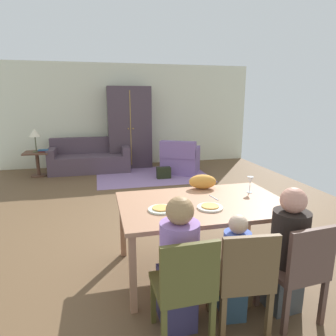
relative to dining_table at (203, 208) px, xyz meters
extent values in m
cube|color=brown|center=(-0.14, 2.11, -0.70)|extent=(6.83, 6.71, 0.02)
cube|color=beige|center=(-0.14, 5.52, 0.66)|extent=(6.83, 0.10, 2.70)
cube|color=#A87555|center=(0.00, 0.00, 0.05)|extent=(1.71, 1.09, 0.04)
cube|color=#A87555|center=(-0.80, -0.49, -0.33)|extent=(0.06, 0.06, 0.72)
cube|color=#A87555|center=(0.80, -0.49, -0.33)|extent=(0.06, 0.06, 0.72)
cube|color=#A87555|center=(-0.80, 0.49, -0.33)|extent=(0.06, 0.06, 0.72)
cube|color=#A87555|center=(0.80, 0.49, -0.33)|extent=(0.06, 0.06, 0.72)
cylinder|color=silver|center=(-0.47, -0.12, 0.08)|extent=(0.25, 0.25, 0.02)
cylinder|color=gold|center=(-0.47, -0.12, 0.09)|extent=(0.17, 0.17, 0.01)
cylinder|color=white|center=(0.00, -0.18, 0.08)|extent=(0.25, 0.25, 0.02)
cylinder|color=gold|center=(0.00, -0.18, 0.09)|extent=(0.17, 0.17, 0.01)
cylinder|color=silver|center=(0.62, 0.18, 0.07)|extent=(0.06, 0.06, 0.01)
cylinder|color=silver|center=(0.62, 0.18, 0.12)|extent=(0.01, 0.01, 0.09)
cone|color=silver|center=(0.62, 0.18, 0.21)|extent=(0.07, 0.07, 0.09)
cube|color=silver|center=(-0.26, -0.05, 0.07)|extent=(0.04, 0.15, 0.01)
cube|color=silver|center=(0.15, 0.10, 0.07)|extent=(0.04, 0.17, 0.01)
cube|color=#4C451C|center=(-0.47, -0.83, -0.26)|extent=(0.43, 0.43, 0.04)
cube|color=#4C451C|center=(-0.47, -1.02, -0.03)|extent=(0.42, 0.05, 0.42)
cube|color=#4C451C|center=(-0.29, -0.64, -0.49)|extent=(0.04, 0.04, 0.41)
cube|color=#4C451C|center=(-0.65, -0.65, -0.49)|extent=(0.04, 0.04, 0.41)
cube|color=#4C451C|center=(-0.29, -1.00, -0.49)|extent=(0.04, 0.04, 0.41)
cube|color=#4C451C|center=(-0.65, -1.01, -0.49)|extent=(0.04, 0.04, 0.41)
cube|color=#373156|center=(-0.47, -0.69, -0.47)|extent=(0.27, 0.35, 0.45)
cylinder|color=#986DB8|center=(-0.47, -0.77, -0.01)|extent=(0.30, 0.30, 0.46)
sphere|color=#9F774A|center=(-0.47, -0.77, 0.31)|extent=(0.21, 0.21, 0.21)
cube|color=brown|center=(0.00, -0.83, -0.26)|extent=(0.46, 0.46, 0.04)
cube|color=brown|center=(-0.02, -1.01, -0.03)|extent=(0.42, 0.08, 0.42)
cube|color=brown|center=(0.20, -0.67, -0.49)|extent=(0.04, 0.04, 0.41)
cube|color=brown|center=(-0.16, -0.63, -0.49)|extent=(0.04, 0.04, 0.41)
cube|color=brown|center=(0.16, -1.02, -0.49)|extent=(0.04, 0.04, 0.41)
cube|color=brown|center=(-0.20, -0.99, -0.49)|extent=(0.04, 0.04, 0.41)
cube|color=#2A4252|center=(0.01, -0.71, -0.47)|extent=(0.21, 0.26, 0.45)
cylinder|color=#485FB9|center=(0.00, -0.77, -0.08)|extent=(0.22, 0.22, 0.33)
sphere|color=beige|center=(0.00, -0.77, 0.16)|extent=(0.15, 0.15, 0.15)
cube|color=#4D3329|center=(0.47, -0.83, -0.26)|extent=(0.45, 0.45, 0.04)
cube|color=#4D3329|center=(0.49, -1.02, -0.03)|extent=(0.42, 0.08, 0.42)
cube|color=#4D3329|center=(0.63, -0.63, -0.49)|extent=(0.04, 0.04, 0.41)
cube|color=#4D3329|center=(0.28, -0.66, -0.49)|extent=(0.04, 0.04, 0.41)
cube|color=#4D3329|center=(0.67, -0.99, -0.49)|extent=(0.04, 0.04, 0.41)
cube|color=#4D3329|center=(0.31, -1.02, -0.49)|extent=(0.04, 0.04, 0.41)
cube|color=#3C4040|center=(0.46, -0.69, -0.47)|extent=(0.29, 0.36, 0.45)
cylinder|color=black|center=(0.47, -0.77, -0.01)|extent=(0.30, 0.30, 0.46)
sphere|color=tan|center=(0.47, -0.77, 0.31)|extent=(0.21, 0.21, 0.21)
ellipsoid|color=gold|center=(0.15, 0.45, 0.15)|extent=(0.35, 0.23, 0.17)
cube|color=#8E6E9C|center=(0.21, 4.03, -0.69)|extent=(2.60, 1.80, 0.01)
cube|color=#4E3D48|center=(-1.23, 4.83, -0.48)|extent=(1.94, 0.84, 0.42)
cube|color=#4E3D48|center=(-1.23, 5.17, -0.07)|extent=(1.94, 0.20, 0.40)
cube|color=#4E3D48|center=(-2.11, 4.83, -0.17)|extent=(0.18, 0.84, 0.20)
cube|color=#4E3D48|center=(-0.35, 4.83, -0.17)|extent=(0.18, 0.84, 0.20)
cube|color=slate|center=(0.97, 4.23, -0.48)|extent=(1.14, 1.14, 0.42)
cube|color=slate|center=(0.81, 3.93, -0.07)|extent=(0.85, 0.57, 0.40)
cube|color=slate|center=(1.27, 4.07, -0.17)|extent=(0.55, 0.83, 0.20)
cube|color=slate|center=(0.67, 4.38, -0.17)|extent=(0.55, 0.83, 0.20)
cube|color=#43343D|center=(-0.19, 5.13, 0.36)|extent=(1.10, 0.56, 2.10)
cube|color=#B98D34|center=(-0.19, 4.85, 0.36)|extent=(0.02, 0.01, 1.89)
sphere|color=#B98D34|center=(-0.25, 4.84, 0.36)|extent=(0.04, 0.04, 0.04)
sphere|color=#B98D34|center=(-0.13, 4.84, 0.36)|extent=(0.04, 0.04, 0.04)
cube|color=brown|center=(-2.42, 4.63, -0.13)|extent=(0.56, 0.56, 0.03)
cylinder|color=brown|center=(-2.42, 4.63, -0.42)|extent=(0.08, 0.08, 0.55)
cylinder|color=brown|center=(-2.42, 4.63, -0.68)|extent=(0.36, 0.36, 0.03)
cylinder|color=#494A2C|center=(-2.42, 4.63, -0.10)|extent=(0.16, 0.16, 0.02)
cylinder|color=#494A2C|center=(-2.42, 4.63, 0.08)|extent=(0.02, 0.02, 0.34)
cone|color=beige|center=(-2.42, 4.63, 0.34)|extent=(0.26, 0.26, 0.18)
cube|color=#A52221|center=(-2.26, 4.62, -0.10)|extent=(0.22, 0.16, 0.03)
cube|color=#26527A|center=(-2.27, 4.59, -0.07)|extent=(0.22, 0.16, 0.03)
cube|color=black|center=(0.42, 3.73, -0.56)|extent=(0.32, 0.16, 0.26)
camera|label=1|loc=(-1.02, -2.70, 1.10)|focal=31.57mm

